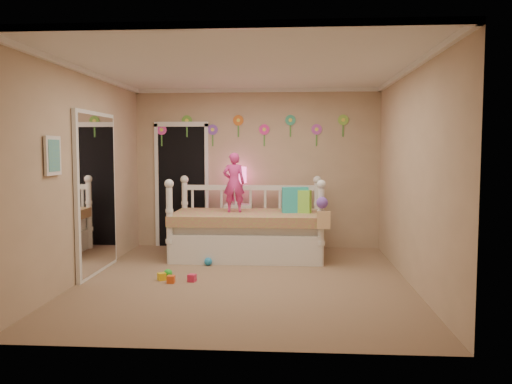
# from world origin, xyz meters

# --- Properties ---
(floor) EXTENTS (4.00, 4.50, 0.01)m
(floor) POSITION_xyz_m (0.00, 0.00, 0.00)
(floor) COLOR #7F684C
(floor) RESTS_ON ground
(ceiling) EXTENTS (4.00, 4.50, 0.01)m
(ceiling) POSITION_xyz_m (0.00, 0.00, 2.60)
(ceiling) COLOR white
(ceiling) RESTS_ON floor
(back_wall) EXTENTS (4.00, 0.01, 2.60)m
(back_wall) POSITION_xyz_m (0.00, 2.25, 1.30)
(back_wall) COLOR tan
(back_wall) RESTS_ON floor
(left_wall) EXTENTS (0.01, 4.50, 2.60)m
(left_wall) POSITION_xyz_m (-2.00, 0.00, 1.30)
(left_wall) COLOR tan
(left_wall) RESTS_ON floor
(right_wall) EXTENTS (0.01, 4.50, 2.60)m
(right_wall) POSITION_xyz_m (2.00, 0.00, 1.30)
(right_wall) COLOR tan
(right_wall) RESTS_ON floor
(crown_molding) EXTENTS (4.00, 4.50, 0.06)m
(crown_molding) POSITION_xyz_m (0.00, 0.00, 2.57)
(crown_molding) COLOR white
(crown_molding) RESTS_ON ceiling
(daybed) EXTENTS (2.25, 1.21, 1.22)m
(daybed) POSITION_xyz_m (-0.08, 1.41, 0.61)
(daybed) COLOR white
(daybed) RESTS_ON floor
(pillow_turquoise) EXTENTS (0.40, 0.19, 0.38)m
(pillow_turquoise) POSITION_xyz_m (0.63, 1.42, 0.87)
(pillow_turquoise) COLOR #27C7B2
(pillow_turquoise) RESTS_ON daybed
(pillow_lime) EXTENTS (0.38, 0.22, 0.34)m
(pillow_lime) POSITION_xyz_m (0.68, 1.42, 0.85)
(pillow_lime) COLOR #8EE345
(pillow_lime) RESTS_ON daybed
(child) EXTENTS (0.34, 0.24, 0.89)m
(child) POSITION_xyz_m (-0.29, 1.42, 1.12)
(child) COLOR #DF328F
(child) RESTS_ON daybed
(nightstand) EXTENTS (0.45, 0.34, 0.73)m
(nightstand) POSITION_xyz_m (-0.29, 2.07, 0.36)
(nightstand) COLOR white
(nightstand) RESTS_ON floor
(table_lamp) EXTENTS (0.28, 0.28, 0.61)m
(table_lamp) POSITION_xyz_m (-0.29, 2.07, 1.13)
(table_lamp) COLOR #CF1B6B
(table_lamp) RESTS_ON nightstand
(closet_doorway) EXTENTS (0.90, 0.04, 2.07)m
(closet_doorway) POSITION_xyz_m (-1.25, 2.23, 1.03)
(closet_doorway) COLOR black
(closet_doorway) RESTS_ON back_wall
(flower_decals) EXTENTS (3.40, 0.02, 0.50)m
(flower_decals) POSITION_xyz_m (-0.09, 2.24, 1.94)
(flower_decals) COLOR #B2668C
(flower_decals) RESTS_ON back_wall
(mirror_closet) EXTENTS (0.07, 1.30, 2.10)m
(mirror_closet) POSITION_xyz_m (-1.96, 0.30, 1.05)
(mirror_closet) COLOR white
(mirror_closet) RESTS_ON left_wall
(wall_picture) EXTENTS (0.05, 0.34, 0.42)m
(wall_picture) POSITION_xyz_m (-1.97, -0.90, 1.55)
(wall_picture) COLOR white
(wall_picture) RESTS_ON left_wall
(hanging_bag) EXTENTS (0.20, 0.16, 0.36)m
(hanging_bag) POSITION_xyz_m (0.99, 0.78, 0.74)
(hanging_bag) COLOR beige
(hanging_bag) RESTS_ON daybed
(toy_scatter) EXTENTS (1.11, 1.46, 0.11)m
(toy_scatter) POSITION_xyz_m (-0.68, 0.42, 0.06)
(toy_scatter) COLOR #996666
(toy_scatter) RESTS_ON floor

